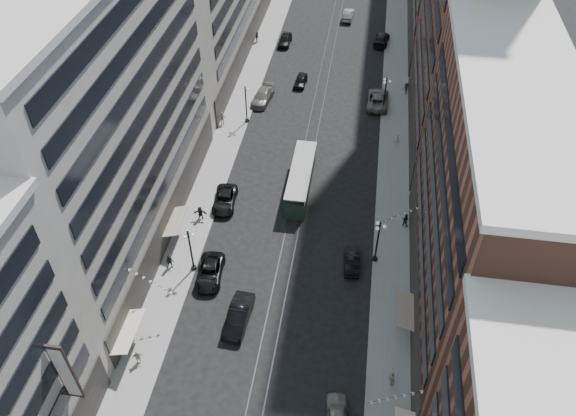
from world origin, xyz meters
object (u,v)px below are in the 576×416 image
Objects in this scene: lamppost_sw_mid at (246,103)px; car_14 at (348,15)px; pedestrian_6 at (222,118)px; pedestrian_9 at (406,89)px; car_8 at (263,96)px; car_9 at (285,40)px; pedestrian_7 at (405,220)px; car_2 at (210,272)px; streetcar at (301,180)px; pedestrian_2 at (170,262)px; car_5 at (239,316)px; pedestrian_extra_1 at (257,37)px; car_11 at (378,99)px; pedestrian_extra_0 at (138,357)px; lamppost_se_mid at (385,94)px; car_10 at (351,260)px; pedestrian_8 at (397,139)px; pedestrian_5 at (200,213)px; car_7 at (225,200)px; lamppost_se_far at (378,240)px; car_12 at (382,39)px; car_13 at (301,81)px; lamppost_sw_far at (191,249)px.

lamppost_sw_mid is 1.11× the size of car_14.
pedestrian_6 is 1.06× the size of pedestrian_9.
car_8 is 17.96m from car_9.
car_2 is at bearing 53.57° from pedestrian_7.
pedestrian_2 is at bearing -128.70° from streetcar.
lamppost_sw_mid is 1.03× the size of car_5.
pedestrian_extra_1 is at bearing 110.41° from car_8.
pedestrian_extra_0 is (-19.45, -45.58, 0.07)m from car_11.
pedestrian_9 is at bearing -165.24° from pedestrian_6.
lamppost_se_mid reaches higher than car_11.
pedestrian_6 reaches higher than pedestrian_7.
pedestrian_7 is at bearing 17.17° from pedestrian_2.
car_8 reaches higher than car_10.
pedestrian_extra_1 reaches higher than pedestrian_8.
pedestrian_7 reaches higher than car_9.
car_11 is at bearing 49.82° from pedestrian_5.
car_7 is at bearing -83.51° from car_8.
lamppost_se_far is at bearing -175.48° from pedestrian_extra_1.
car_12 is at bearing 64.41° from car_7.
lamppost_se_mid is 0.87× the size of car_11.
car_2 is 2.85× the size of pedestrian_6.
car_5 reaches higher than pedestrian_extra_0.
pedestrian_8 is at bearing -52.17° from car_9.
car_9 reaches higher than car_13.
car_10 is at bearing -58.67° from streetcar.
car_12 is 49.51m from pedestrian_5.
pedestrian_8 is (20.38, 24.79, -2.12)m from lamppost_sw_far.
car_5 is (-12.41, -37.65, -2.21)m from lamppost_se_mid.
lamppost_sw_far is 8.53m from car_5.
pedestrian_8 is at bearing 107.08° from car_14.
car_7 is 40.38m from car_9.
car_9 is 2.53× the size of pedestrian_6.
pedestrian_9 reaches higher than car_2.
pedestrian_5 is 43.16m from pedestrian_extra_1.
streetcar is 6.68× the size of pedestrian_7.
car_8 is (-8.05, 18.34, -0.59)m from streetcar.
pedestrian_extra_0 is at bearing 160.85° from pedestrian_extra_1.
pedestrian_extra_1 is (-4.99, 51.21, 0.27)m from car_2.
car_8 reaches higher than car_2.
lamppost_sw_mid reaches higher than pedestrian_5.
car_10 is at bearing -91.84° from pedestrian_9.
car_10 is 0.86× the size of car_14.
pedestrian_extra_1 is at bearing 14.86° from car_12.
lamppost_sw_mid reaches higher than car_10.
pedestrian_7 reaches higher than car_14.
lamppost_sw_mid is at bearing -164.80° from lamppost_se_mid.
pedestrian_8 is at bearing -38.19° from car_13.
pedestrian_5 is 27.78m from pedestrian_8.
car_12 is 3.29× the size of pedestrian_5.
pedestrian_extra_0 is at bearing -115.03° from lamppost_se_mid.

